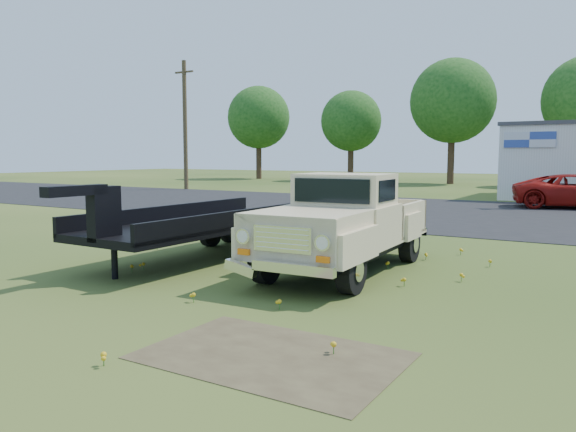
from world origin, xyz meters
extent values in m
plane|color=#294114|center=(0.00, 0.00, 0.00)|extent=(140.00, 140.00, 0.00)
cube|color=black|center=(0.00, 15.00, 0.00)|extent=(90.00, 14.00, 0.02)
cube|color=#443824|center=(1.50, -3.00, 0.00)|extent=(3.00, 2.00, 0.01)
cube|color=#443824|center=(-2.00, 3.50, 0.00)|extent=(2.20, 1.60, 0.01)
cube|color=silver|center=(0.50, 22.95, 3.20)|extent=(2.50, 0.08, 0.80)
cylinder|color=#42321E|center=(-22.00, 22.00, 4.50)|extent=(0.30, 0.30, 9.00)
cube|color=#42321E|center=(-22.00, 22.00, 8.20)|extent=(1.60, 0.12, 0.12)
cylinder|color=#3D291C|center=(-28.00, 40.00, 1.80)|extent=(0.56, 0.56, 3.60)
sphere|color=#144213|center=(-28.00, 40.00, 6.32)|extent=(6.40, 6.40, 6.40)
cylinder|color=#3D291C|center=(-18.00, 41.00, 1.62)|extent=(0.56, 0.56, 3.24)
sphere|color=#144213|center=(-18.00, 41.00, 5.69)|extent=(5.76, 5.76, 5.76)
cylinder|color=#3D291C|center=(-8.00, 39.50, 1.98)|extent=(0.56, 0.56, 3.96)
sphere|color=#144213|center=(-8.00, 39.50, 6.95)|extent=(7.04, 7.04, 7.04)
camera|label=1|loc=(5.00, -8.39, 2.36)|focal=35.00mm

